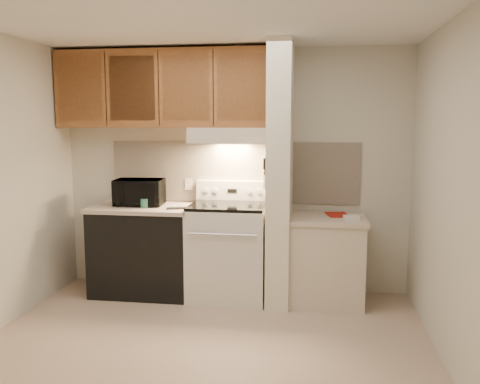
# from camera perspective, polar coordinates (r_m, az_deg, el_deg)

# --- Properties ---
(floor) EXTENTS (3.60, 3.60, 0.00)m
(floor) POSITION_cam_1_polar(r_m,az_deg,el_deg) (4.21, -4.02, -16.83)
(floor) COLOR tan
(floor) RESTS_ON ground
(ceiling) EXTENTS (3.60, 3.60, 0.00)m
(ceiling) POSITION_cam_1_polar(r_m,az_deg,el_deg) (3.89, -4.40, 18.86)
(ceiling) COLOR white
(ceiling) RESTS_ON wall_back
(wall_back) EXTENTS (3.60, 2.50, 0.02)m
(wall_back) POSITION_cam_1_polar(r_m,az_deg,el_deg) (5.32, -0.72, 2.42)
(wall_back) COLOR beige
(wall_back) RESTS_ON floor
(wall_right) EXTENTS (0.02, 3.00, 2.50)m
(wall_right) POSITION_cam_1_polar(r_m,az_deg,el_deg) (3.89, 22.68, -0.23)
(wall_right) COLOR beige
(wall_right) RESTS_ON floor
(backsplash) EXTENTS (2.60, 0.02, 0.63)m
(backsplash) POSITION_cam_1_polar(r_m,az_deg,el_deg) (5.31, -0.74, 2.24)
(backsplash) COLOR #F6E1C9
(backsplash) RESTS_ON wall_back
(range_body) EXTENTS (0.76, 0.65, 0.92)m
(range_body) POSITION_cam_1_polar(r_m,az_deg,el_deg) (5.12, -1.31, -6.79)
(range_body) COLOR silver
(range_body) RESTS_ON floor
(oven_window) EXTENTS (0.50, 0.01, 0.30)m
(oven_window) POSITION_cam_1_polar(r_m,az_deg,el_deg) (4.81, -1.94, -7.27)
(oven_window) COLOR black
(oven_window) RESTS_ON range_body
(oven_handle) EXTENTS (0.65, 0.02, 0.02)m
(oven_handle) POSITION_cam_1_polar(r_m,az_deg,el_deg) (4.72, -2.04, -4.81)
(oven_handle) COLOR silver
(oven_handle) RESTS_ON range_body
(cooktop) EXTENTS (0.74, 0.64, 0.03)m
(cooktop) POSITION_cam_1_polar(r_m,az_deg,el_deg) (5.02, -1.33, -1.54)
(cooktop) COLOR black
(cooktop) RESTS_ON range_body
(range_backguard) EXTENTS (0.76, 0.08, 0.20)m
(range_backguard) POSITION_cam_1_polar(r_m,az_deg,el_deg) (5.28, -0.82, 0.20)
(range_backguard) COLOR silver
(range_backguard) RESTS_ON range_body
(range_display) EXTENTS (0.10, 0.01, 0.04)m
(range_display) POSITION_cam_1_polar(r_m,az_deg,el_deg) (5.24, -0.89, 0.13)
(range_display) COLOR black
(range_display) RESTS_ON range_backguard
(range_knob_left_outer) EXTENTS (0.05, 0.02, 0.05)m
(range_knob_left_outer) POSITION_cam_1_polar(r_m,az_deg,el_deg) (5.29, -3.89, 0.19)
(range_knob_left_outer) COLOR silver
(range_knob_left_outer) RESTS_ON range_backguard
(range_knob_left_inner) EXTENTS (0.05, 0.02, 0.05)m
(range_knob_left_inner) POSITION_cam_1_polar(r_m,az_deg,el_deg) (5.27, -2.82, 0.17)
(range_knob_left_inner) COLOR silver
(range_knob_left_inner) RESTS_ON range_backguard
(range_knob_right_inner) EXTENTS (0.05, 0.02, 0.05)m
(range_knob_right_inner) POSITION_cam_1_polar(r_m,az_deg,el_deg) (5.21, 1.06, 0.09)
(range_knob_right_inner) COLOR silver
(range_knob_right_inner) RESTS_ON range_backguard
(range_knob_right_outer) EXTENTS (0.05, 0.02, 0.05)m
(range_knob_right_outer) POSITION_cam_1_polar(r_m,az_deg,el_deg) (5.20, 2.15, 0.07)
(range_knob_right_outer) COLOR silver
(range_knob_right_outer) RESTS_ON range_backguard
(dishwasher_front) EXTENTS (1.00, 0.63, 0.87)m
(dishwasher_front) POSITION_cam_1_polar(r_m,az_deg,el_deg) (5.35, -10.69, -6.56)
(dishwasher_front) COLOR black
(dishwasher_front) RESTS_ON floor
(left_countertop) EXTENTS (1.04, 0.67, 0.04)m
(left_countertop) POSITION_cam_1_polar(r_m,az_deg,el_deg) (5.26, -10.81, -1.75)
(left_countertop) COLOR beige
(left_countertop) RESTS_ON dishwasher_front
(spoon_rest) EXTENTS (0.23, 0.15, 0.02)m
(spoon_rest) POSITION_cam_1_polar(r_m,az_deg,el_deg) (5.02, -6.95, -1.80)
(spoon_rest) COLOR black
(spoon_rest) RESTS_ON left_countertop
(teal_jar) EXTENTS (0.09, 0.09, 0.09)m
(teal_jar) POSITION_cam_1_polar(r_m,az_deg,el_deg) (5.14, -10.67, -1.23)
(teal_jar) COLOR #2C6456
(teal_jar) RESTS_ON left_countertop
(outlet) EXTENTS (0.08, 0.01, 0.12)m
(outlet) POSITION_cam_1_polar(r_m,az_deg,el_deg) (5.41, -5.79, 0.87)
(outlet) COLOR beige
(outlet) RESTS_ON backsplash
(microwave) EXTENTS (0.50, 0.36, 0.27)m
(microwave) POSITION_cam_1_polar(r_m,az_deg,el_deg) (5.28, -11.24, -0.03)
(microwave) COLOR black
(microwave) RESTS_ON left_countertop
(partition_pillar) EXTENTS (0.22, 0.70, 2.50)m
(partition_pillar) POSITION_cam_1_polar(r_m,az_deg,el_deg) (4.92, 4.53, 1.94)
(partition_pillar) COLOR #F0E7CB
(partition_pillar) RESTS_ON floor
(pillar_trim) EXTENTS (0.01, 0.70, 0.04)m
(pillar_trim) POSITION_cam_1_polar(r_m,az_deg,el_deg) (4.92, 3.18, 2.54)
(pillar_trim) COLOR #965A2E
(pillar_trim) RESTS_ON partition_pillar
(knife_strip) EXTENTS (0.02, 0.42, 0.04)m
(knife_strip) POSITION_cam_1_polar(r_m,az_deg,el_deg) (4.87, 3.06, 2.72)
(knife_strip) COLOR black
(knife_strip) RESTS_ON partition_pillar
(knife_blade_a) EXTENTS (0.01, 0.03, 0.16)m
(knife_blade_a) POSITION_cam_1_polar(r_m,az_deg,el_deg) (4.71, 2.72, 1.33)
(knife_blade_a) COLOR silver
(knife_blade_a) RESTS_ON knife_strip
(knife_handle_a) EXTENTS (0.02, 0.02, 0.10)m
(knife_handle_a) POSITION_cam_1_polar(r_m,az_deg,el_deg) (4.71, 2.75, 3.16)
(knife_handle_a) COLOR black
(knife_handle_a) RESTS_ON knife_strip
(knife_blade_b) EXTENTS (0.01, 0.04, 0.18)m
(knife_blade_b) POSITION_cam_1_polar(r_m,az_deg,el_deg) (4.82, 2.84, 1.35)
(knife_blade_b) COLOR silver
(knife_blade_b) RESTS_ON knife_strip
(knife_handle_b) EXTENTS (0.02, 0.02, 0.10)m
(knife_handle_b) POSITION_cam_1_polar(r_m,az_deg,el_deg) (4.77, 2.82, 3.22)
(knife_handle_b) COLOR black
(knife_handle_b) RESTS_ON knife_strip
(knife_blade_c) EXTENTS (0.01, 0.04, 0.20)m
(knife_blade_c) POSITION_cam_1_polar(r_m,az_deg,el_deg) (4.90, 2.93, 1.34)
(knife_blade_c) COLOR silver
(knife_blade_c) RESTS_ON knife_strip
(knife_handle_c) EXTENTS (0.02, 0.02, 0.10)m
(knife_handle_c) POSITION_cam_1_polar(r_m,az_deg,el_deg) (4.87, 2.93, 3.32)
(knife_handle_c) COLOR black
(knife_handle_c) RESTS_ON knife_strip
(knife_blade_d) EXTENTS (0.01, 0.04, 0.16)m
(knife_blade_d) POSITION_cam_1_polar(r_m,az_deg,el_deg) (4.95, 2.99, 1.65)
(knife_blade_d) COLOR silver
(knife_blade_d) RESTS_ON knife_strip
(knife_handle_d) EXTENTS (0.02, 0.02, 0.10)m
(knife_handle_d) POSITION_cam_1_polar(r_m,az_deg,el_deg) (4.96, 3.03, 3.40)
(knife_handle_d) COLOR black
(knife_handle_d) RESTS_ON knife_strip
(knife_blade_e) EXTENTS (0.01, 0.04, 0.18)m
(knife_blade_e) POSITION_cam_1_polar(r_m,az_deg,el_deg) (5.03, 3.08, 1.64)
(knife_blade_e) COLOR silver
(knife_blade_e) RESTS_ON knife_strip
(knife_handle_e) EXTENTS (0.02, 0.02, 0.10)m
(knife_handle_e) POSITION_cam_1_polar(r_m,az_deg,el_deg) (5.01, 3.08, 3.44)
(knife_handle_e) COLOR black
(knife_handle_e) RESTS_ON knife_strip
(oven_mitt) EXTENTS (0.03, 0.10, 0.24)m
(oven_mitt) POSITION_cam_1_polar(r_m,az_deg,el_deg) (5.11, 3.16, 0.91)
(oven_mitt) COLOR gray
(oven_mitt) RESTS_ON partition_pillar
(right_cab_base) EXTENTS (0.70, 0.60, 0.81)m
(right_cab_base) POSITION_cam_1_polar(r_m,az_deg,el_deg) (5.07, 9.67, -7.71)
(right_cab_base) COLOR beige
(right_cab_base) RESTS_ON floor
(right_countertop) EXTENTS (0.74, 0.64, 0.04)m
(right_countertop) POSITION_cam_1_polar(r_m,az_deg,el_deg) (4.97, 9.78, -2.98)
(right_countertop) COLOR beige
(right_countertop) RESTS_ON right_cab_base
(red_folder) EXTENTS (0.25, 0.31, 0.01)m
(red_folder) POSITION_cam_1_polar(r_m,az_deg,el_deg) (5.07, 10.89, -2.52)
(red_folder) COLOR #AC1C0F
(red_folder) RESTS_ON right_countertop
(white_box) EXTENTS (0.16, 0.12, 0.04)m
(white_box) POSITION_cam_1_polar(r_m,az_deg,el_deg) (4.88, 12.41, -2.80)
(white_box) COLOR white
(white_box) RESTS_ON right_countertop
(range_hood) EXTENTS (0.78, 0.44, 0.15)m
(range_hood) POSITION_cam_1_polar(r_m,az_deg,el_deg) (5.08, -1.11, 6.40)
(range_hood) COLOR beige
(range_hood) RESTS_ON upper_cabinets
(hood_lip) EXTENTS (0.78, 0.04, 0.06)m
(hood_lip) POSITION_cam_1_polar(r_m,az_deg,el_deg) (4.87, -1.52, 5.80)
(hood_lip) COLOR beige
(hood_lip) RESTS_ON range_hood
(upper_cabinets) EXTENTS (2.18, 0.33, 0.77)m
(upper_cabinets) POSITION_cam_1_polar(r_m,az_deg,el_deg) (5.29, -8.59, 11.36)
(upper_cabinets) COLOR #965A2E
(upper_cabinets) RESTS_ON wall_back
(cab_door_a) EXTENTS (0.46, 0.01, 0.63)m
(cab_door_a) POSITION_cam_1_polar(r_m,az_deg,el_deg) (5.43, -17.53, 10.99)
(cab_door_a) COLOR #965A2E
(cab_door_a) RESTS_ON upper_cabinets
(cab_gap_a) EXTENTS (0.01, 0.01, 0.73)m
(cab_gap_a) POSITION_cam_1_polar(r_m,az_deg,el_deg) (5.32, -14.84, 11.16)
(cab_gap_a) COLOR black
(cab_gap_a) RESTS_ON upper_cabinets
(cab_door_b) EXTENTS (0.46, 0.01, 0.63)m
(cab_door_b) POSITION_cam_1_polar(r_m,az_deg,el_deg) (5.22, -12.03, 11.32)
(cab_door_b) COLOR #965A2E
(cab_door_b) RESTS_ON upper_cabinets
(cab_gap_b) EXTENTS (0.01, 0.01, 0.73)m
(cab_gap_b) POSITION_cam_1_polar(r_m,az_deg,el_deg) (5.13, -9.12, 11.45)
(cab_gap_b) COLOR black
(cab_gap_b) RESTS_ON upper_cabinets
(cab_door_c) EXTENTS (0.46, 0.01, 0.63)m
(cab_door_c) POSITION_cam_1_polar(r_m,az_deg,el_deg) (5.06, -6.11, 11.56)
(cab_door_c) COLOR #965A2E
(cab_door_c) RESTS_ON upper_cabinets
(cab_gap_c) EXTENTS (0.01, 0.01, 0.73)m
(cab_gap_c) POSITION_cam_1_polar(r_m,az_deg,el_deg) (5.00, -3.02, 11.64)
(cab_gap_c) COLOR black
(cab_gap_c) RESTS_ON upper_cabinets
(cab_door_d) EXTENTS (0.46, 0.01, 0.63)m
(cab_door_d) POSITION_cam_1_polar(r_m,az_deg,el_deg) (4.96, 0.14, 11.68)
(cab_door_d) COLOR #965A2E
(cab_door_d) RESTS_ON upper_cabinets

